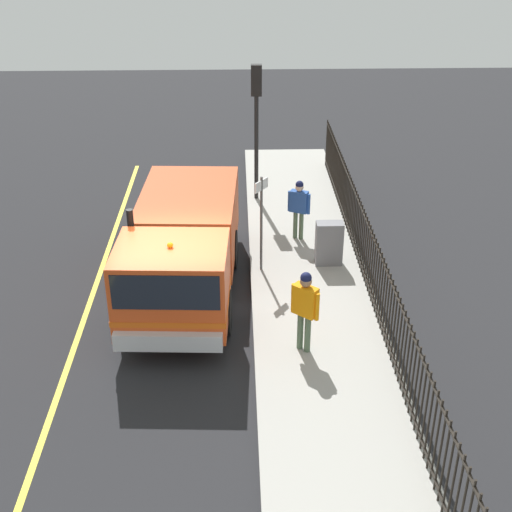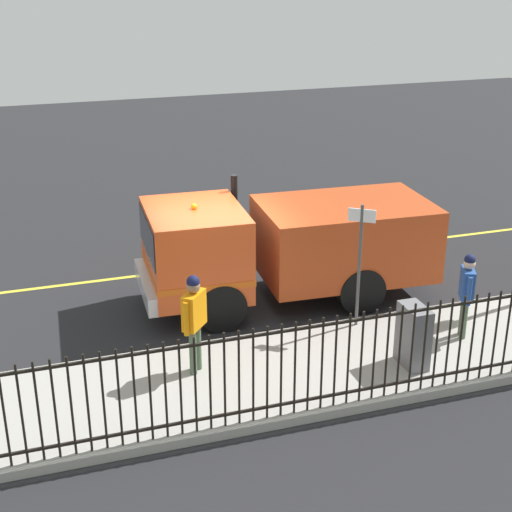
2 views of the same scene
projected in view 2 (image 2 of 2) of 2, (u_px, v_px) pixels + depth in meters
ground_plane at (221, 308)px, 15.31m from camera, size 47.52×47.52×0.00m
sidewalk_slab at (267, 376)px, 12.73m from camera, size 2.79×21.60×0.15m
lane_marking at (195, 269)px, 17.22m from camera, size 0.12×19.44×0.01m
work_truck at (276, 243)px, 15.20m from camera, size 2.50×6.05×2.47m
worker_standing at (194, 314)px, 12.34m from camera, size 0.52×0.49×1.75m
pedestrian_distant at (467, 287)px, 13.53m from camera, size 0.56×0.37×1.61m
iron_fence at (295, 368)px, 11.30m from camera, size 0.04×18.40×1.56m
utility_cabinet at (413, 336)px, 12.74m from camera, size 0.65×0.35×1.09m
traffic_cone at (291, 250)px, 17.27m from camera, size 0.52×0.52×0.75m
street_sign at (360, 252)px, 13.77m from camera, size 0.32×0.42×2.38m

